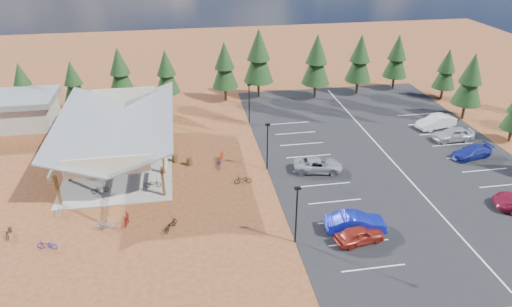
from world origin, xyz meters
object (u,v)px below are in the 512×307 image
at_px(bike_8, 9,232).
at_px(car_8, 453,134).
at_px(bike_0, 100,189).
at_px(trash_bin_0, 175,158).
at_px(outbuilding, 11,111).
at_px(car_9, 436,122).
at_px(bike_7, 137,132).
at_px(bike_13, 105,224).
at_px(car_7, 472,152).
at_px(bike_15, 221,157).
at_px(bike_3, 96,136).
at_px(bike_2, 92,152).
at_px(bike_9, 61,209).
at_px(bike_pavilion, 117,126).
at_px(car_2, 318,165).
at_px(bike_10, 47,245).
at_px(bike_16, 243,180).
at_px(bike_1, 91,172).
at_px(car_1, 355,223).
at_px(bike_5, 134,160).
at_px(bike_11, 127,219).
at_px(lamp_post_1, 267,143).
at_px(trash_bin_1, 190,161).
at_px(lamp_post_2, 249,101).
at_px(lamp_post_0, 296,211).
at_px(car_0, 359,235).
at_px(bike_6, 144,147).
at_px(bike_14, 220,163).
at_px(bike_12, 170,225).

relative_size(bike_8, car_8, 0.34).
bearing_deg(bike_0, trash_bin_0, -63.08).
xyz_separation_m(outbuilding, bike_0, (12.64, -17.98, -1.51)).
bearing_deg(car_9, bike_0, -89.12).
distance_m(bike_0, bike_8, 8.43).
xyz_separation_m(bike_7, bike_13, (-1.48, -18.19, -0.02)).
bearing_deg(car_9, car_7, -12.72).
height_order(bike_0, car_9, car_9).
bearing_deg(bike_7, bike_15, -118.55).
bearing_deg(bike_8, bike_3, 70.94).
bearing_deg(bike_2, bike_9, 174.60).
bearing_deg(bike_pavilion, bike_15, -13.38).
distance_m(car_2, car_9, 19.01).
bearing_deg(bike_8, bike_10, -37.39).
distance_m(bike_13, bike_16, 13.47).
xyz_separation_m(bike_13, car_8, (37.72, 10.76, 0.29)).
relative_size(bike_1, bike_16, 1.03).
bearing_deg(bike_9, car_1, -165.78).
bearing_deg(bike_5, bike_11, 175.32).
relative_size(lamp_post_1, trash_bin_1, 5.71).
relative_size(lamp_post_2, bike_13, 2.82).
xyz_separation_m(bike_0, car_1, (21.57, -9.47, 0.35)).
bearing_deg(bike_0, lamp_post_0, -130.71).
bearing_deg(bike_8, bike_16, 9.68).
relative_size(bike_11, bike_13, 0.93).
height_order(bike_pavilion, trash_bin_1, bike_pavilion).
distance_m(trash_bin_0, bike_3, 11.16).
height_order(bike_pavilion, lamp_post_2, lamp_post_2).
relative_size(bike_9, car_0, 0.36).
relative_size(outbuilding, bike_15, 5.92).
distance_m(bike_11, car_0, 19.36).
bearing_deg(car_2, car_9, -55.79).
distance_m(bike_15, car_2, 10.26).
bearing_deg(car_8, bike_8, -78.03).
height_order(lamp_post_1, bike_8, lamp_post_1).
distance_m(trash_bin_1, bike_3, 12.94).
xyz_separation_m(bike_16, car_2, (7.89, 1.15, 0.28)).
xyz_separation_m(bike_6, bike_9, (-6.55, -11.06, -0.07)).
bearing_deg(bike_16, bike_14, -152.59).
bearing_deg(car_2, car_0, -170.42).
relative_size(bike_6, car_2, 0.32).
distance_m(lamp_post_2, bike_12, 23.04).
bearing_deg(trash_bin_0, bike_11, -111.84).
relative_size(bike_pavilion, outbuilding, 1.76).
bearing_deg(bike_6, lamp_post_2, -61.55).
relative_size(bike_7, bike_11, 0.93).
bearing_deg(bike_15, bike_0, 39.80).
relative_size(bike_9, bike_16, 0.85).
height_order(bike_6, bike_9, bike_6).
relative_size(bike_5, car_7, 0.39).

